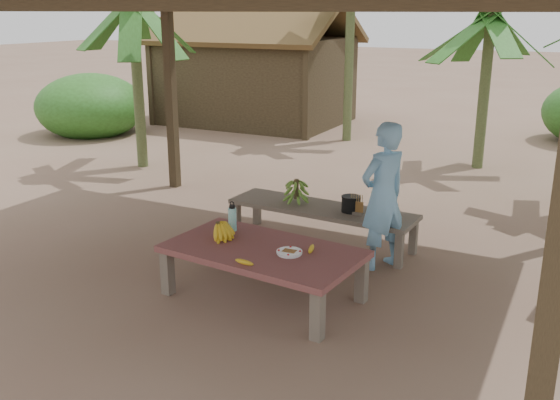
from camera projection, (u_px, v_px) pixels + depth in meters
The scene contains 15 objects.
ground at pixel (264, 272), 6.50m from camera, with size 80.00×80.00×0.00m, color brown.
work_table at pixel (263, 255), 5.81m from camera, with size 1.89×1.17×0.50m.
bench at pixel (322, 212), 7.18m from camera, with size 2.23×0.73×0.45m.
ripe_banana_bunch at pixel (218, 229), 6.01m from camera, with size 0.30×0.26×0.18m, color gold, non-canonical shape.
plate at pixel (289, 252), 5.64m from camera, with size 0.24×0.24×0.04m.
loose_banana_front at pixel (244, 262), 5.41m from camera, with size 0.04×0.17×0.04m, color gold.
loose_banana_side at pixel (311, 249), 5.71m from camera, with size 0.04×0.16×0.04m, color gold.
water_flask at pixel (232, 218), 6.22m from camera, with size 0.08×0.08×0.31m.
green_banana_stalk at pixel (296, 190), 7.28m from camera, with size 0.26×0.26×0.30m, color #598C2D, non-canonical shape.
cooking_pot at pixel (351, 204), 6.97m from camera, with size 0.21×0.21×0.18m, color black.
skewer_rack at pixel (357, 204), 6.87m from camera, with size 0.18×0.08×0.24m, color #A57F47, non-canonical shape.
woman at pixel (383, 196), 6.43m from camera, with size 0.57×0.37×1.56m, color #7CBCEB.
hut at pixel (257, 76), 14.95m from camera, with size 4.40×3.43×2.85m.
banana_plant_n at pixel (490, 31), 10.17m from camera, with size 1.80×1.80×2.78m.
banana_plant_w at pixel (133, 18), 10.19m from camera, with size 1.80×1.80×2.98m.
Camera 1 is at (2.86, -5.27, 2.62)m, focal length 40.00 mm.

